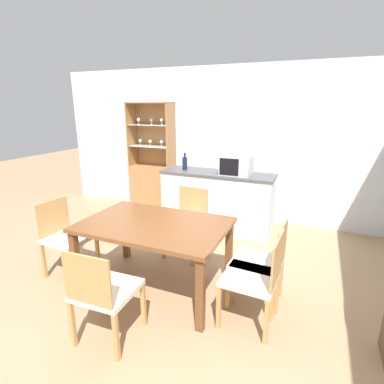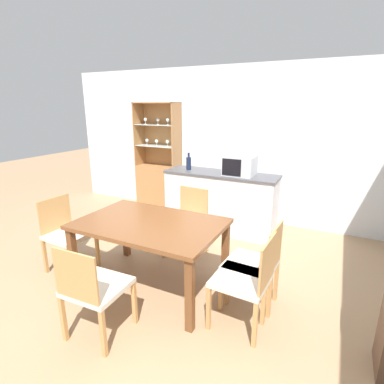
{
  "view_description": "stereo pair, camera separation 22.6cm",
  "coord_description": "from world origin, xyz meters",
  "views": [
    {
      "loc": [
        1.35,
        -2.34,
        1.92
      ],
      "look_at": [
        -0.1,
        1.05,
        0.85
      ],
      "focal_mm": 28.0,
      "sensor_mm": 36.0,
      "label": 1
    },
    {
      "loc": [
        1.55,
        -2.25,
        1.92
      ],
      "look_at": [
        -0.1,
        1.05,
        0.85
      ],
      "focal_mm": 28.0,
      "sensor_mm": 36.0,
      "label": 2
    }
  ],
  "objects": [
    {
      "name": "dining_chair_side_right_near",
      "position": [
        0.95,
        0.01,
        0.46
      ],
      "size": [
        0.48,
        0.48,
        0.87
      ],
      "rotation": [
        0.0,
        0.0,
        1.52
      ],
      "color": "beige",
      "rests_on": "ground_plane"
    },
    {
      "name": "microwave",
      "position": [
        0.24,
        1.94,
        1.07
      ],
      "size": [
        0.44,
        0.38,
        0.28
      ],
      "color": "#B7BABF",
      "rests_on": "kitchen_counter"
    },
    {
      "name": "wine_bottle",
      "position": [
        -0.59,
        1.93,
        1.03
      ],
      "size": [
        0.08,
        0.08,
        0.27
      ],
      "color": "#141E38",
      "rests_on": "kitchen_counter"
    },
    {
      "name": "kitchen_counter",
      "position": [
        -0.05,
        1.95,
        0.46
      ],
      "size": [
        1.74,
        0.54,
        0.93
      ],
      "color": "silver",
      "rests_on": "ground_plane"
    },
    {
      "name": "wall_back",
      "position": [
        0.0,
        2.63,
        1.27
      ],
      "size": [
        6.8,
        0.06,
        2.55
      ],
      "color": "silver",
      "rests_on": "ground_plane"
    },
    {
      "name": "dining_chair_head_near",
      "position": [
        -0.14,
        -0.68,
        0.46
      ],
      "size": [
        0.48,
        0.48,
        0.87
      ],
      "rotation": [
        0.0,
        0.0,
        0.04
      ],
      "color": "beige",
      "rests_on": "ground_plane"
    },
    {
      "name": "display_cabinet",
      "position": [
        -1.49,
        2.43,
        0.57
      ],
      "size": [
        0.83,
        0.35,
        1.97
      ],
      "color": "#A37042",
      "rests_on": "ground_plane"
    },
    {
      "name": "dining_table",
      "position": [
        -0.14,
        0.16,
        0.66
      ],
      "size": [
        1.5,
        0.98,
        0.75
      ],
      "color": "brown",
      "rests_on": "ground_plane"
    },
    {
      "name": "dining_chair_head_far",
      "position": [
        -0.14,
        0.99,
        0.46
      ],
      "size": [
        0.49,
        0.49,
        0.87
      ],
      "rotation": [
        0.0,
        0.0,
        3.07
      ],
      "color": "beige",
      "rests_on": "ground_plane"
    },
    {
      "name": "dining_chair_side_left_near",
      "position": [
        -1.24,
        0.01,
        0.46
      ],
      "size": [
        0.48,
        0.48,
        0.87
      ],
      "rotation": [
        0.0,
        0.0,
        -1.63
      ],
      "color": "beige",
      "rests_on": "ground_plane"
    },
    {
      "name": "dining_chair_side_right_far",
      "position": [
        0.95,
        0.3,
        0.46
      ],
      "size": [
        0.49,
        0.49,
        0.87
      ],
      "rotation": [
        0.0,
        0.0,
        1.51
      ],
      "color": "beige",
      "rests_on": "ground_plane"
    },
    {
      "name": "ground_plane",
      "position": [
        0.0,
        0.0,
        0.0
      ],
      "size": [
        18.0,
        18.0,
        0.0
      ],
      "primitive_type": "plane",
      "color": "#A37F5B"
    }
  ]
}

